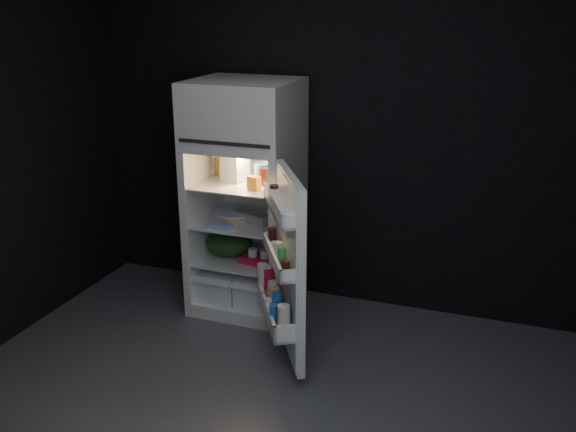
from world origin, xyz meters
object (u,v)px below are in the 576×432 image
at_px(milk_jug, 235,165).
at_px(egg_carton, 252,217).
at_px(refrigerator, 247,190).
at_px(fridge_door, 285,268).
at_px(yogurt_tray, 260,260).

height_order(milk_jug, egg_carton, milk_jug).
height_order(refrigerator, milk_jug, refrigerator).
bearing_deg(egg_carton, refrigerator, 161.22).
distance_m(refrigerator, fridge_door, 0.94).
relative_size(refrigerator, egg_carton, 5.59).
relative_size(refrigerator, milk_jug, 7.42).
relative_size(refrigerator, yogurt_tray, 6.22).
distance_m(refrigerator, yogurt_tray, 0.54).
distance_m(egg_carton, yogurt_tray, 0.33).
bearing_deg(fridge_door, milk_jug, 133.94).
relative_size(fridge_door, yogurt_tray, 4.27).
relative_size(egg_carton, yogurt_tray, 1.11).
relative_size(milk_jug, yogurt_tray, 0.84).
xyz_separation_m(refrigerator, egg_carton, (0.06, -0.05, -0.19)).
bearing_deg(yogurt_tray, egg_carton, 145.84).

